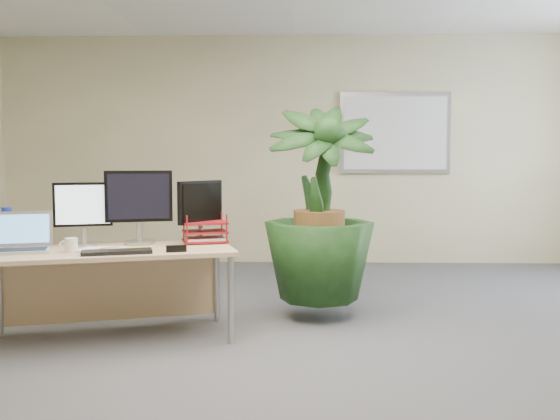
{
  "coord_description": "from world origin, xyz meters",
  "views": [
    {
      "loc": [
        0.06,
        -3.46,
        1.26
      ],
      "look_at": [
        -0.05,
        0.35,
        0.94
      ],
      "focal_mm": 40.0,
      "sensor_mm": 36.0,
      "label": 1
    }
  ],
  "objects_px": {
    "monitor_left": "(83,209)",
    "floor_plant": "(319,223)",
    "monitor_right": "(139,202)",
    "laptop": "(23,242)",
    "desk": "(112,266)"
  },
  "relations": [
    {
      "from": "monitor_left",
      "to": "floor_plant",
      "type": "bearing_deg",
      "value": 14.71
    },
    {
      "from": "monitor_right",
      "to": "laptop",
      "type": "relative_size",
      "value": 1.22
    },
    {
      "from": "desk",
      "to": "monitor_left",
      "type": "xyz_separation_m",
      "value": [
        -0.23,
        0.11,
        0.39
      ]
    },
    {
      "from": "floor_plant",
      "to": "monitor_right",
      "type": "bearing_deg",
      "value": -164.5
    },
    {
      "from": "monitor_right",
      "to": "laptop",
      "type": "xyz_separation_m",
      "value": [
        -0.7,
        -0.35,
        -0.24
      ]
    },
    {
      "from": "floor_plant",
      "to": "laptop",
      "type": "bearing_deg",
      "value": -160.56
    },
    {
      "from": "monitor_left",
      "to": "laptop",
      "type": "height_order",
      "value": "monitor_left"
    },
    {
      "from": "desk",
      "to": "floor_plant",
      "type": "relative_size",
      "value": 1.19
    },
    {
      "from": "floor_plant",
      "to": "monitor_right",
      "type": "xyz_separation_m",
      "value": [
        -1.32,
        -0.37,
        0.19
      ]
    },
    {
      "from": "monitor_left",
      "to": "monitor_right",
      "type": "xyz_separation_m",
      "value": [
        0.38,
        0.08,
        0.05
      ]
    },
    {
      "from": "floor_plant",
      "to": "monitor_left",
      "type": "bearing_deg",
      "value": -165.29
    },
    {
      "from": "floor_plant",
      "to": "monitor_right",
      "type": "relative_size",
      "value": 2.8
    },
    {
      "from": "desk",
      "to": "monitor_right",
      "type": "bearing_deg",
      "value": 51.33
    },
    {
      "from": "desk",
      "to": "floor_plant",
      "type": "distance_m",
      "value": 1.59
    },
    {
      "from": "desk",
      "to": "monitor_right",
      "type": "distance_m",
      "value": 0.5
    }
  ]
}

